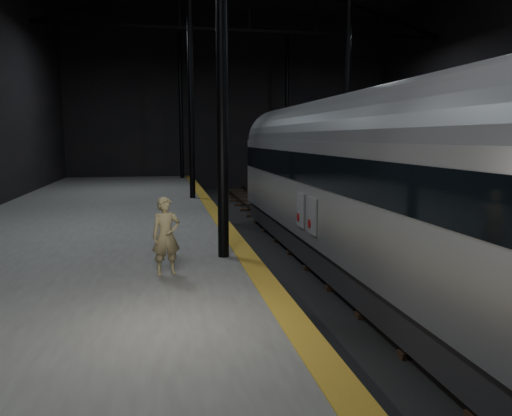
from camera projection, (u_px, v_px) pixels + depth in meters
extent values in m
plane|color=black|center=(322.00, 253.00, 16.74)|extent=(44.00, 44.00, 0.00)
cube|color=#4C4C4A|center=(88.00, 247.00, 15.29)|extent=(9.00, 43.80, 1.00)
cube|color=olive|center=(225.00, 227.00, 16.00)|extent=(0.50, 43.80, 0.01)
cube|color=#3F3328|center=(301.00, 249.00, 16.58)|extent=(0.08, 43.00, 0.14)
cube|color=#3F3328|center=(342.00, 247.00, 16.85)|extent=(0.08, 43.00, 0.14)
cube|color=black|center=(322.00, 251.00, 16.73)|extent=(2.40, 42.00, 0.12)
cylinder|color=black|center=(222.00, 41.00, 11.31)|extent=(0.26, 0.26, 10.00)
cylinder|color=black|center=(191.00, 90.00, 22.98)|extent=(0.26, 0.26, 10.00)
cylinder|color=black|center=(347.00, 93.00, 24.38)|extent=(0.26, 0.26, 10.00)
cylinder|color=black|center=(181.00, 106.00, 34.66)|extent=(0.26, 0.26, 10.00)
cylinder|color=black|center=(287.00, 107.00, 36.06)|extent=(0.26, 0.26, 10.00)
cube|color=black|center=(249.00, 31.00, 28.96)|extent=(23.60, 0.15, 0.18)
cube|color=#A9ACB1|center=(349.00, 190.00, 14.12)|extent=(2.68, 18.48, 2.77)
cube|color=black|center=(348.00, 250.00, 14.36)|extent=(2.45, 18.11, 0.79)
cube|color=black|center=(350.00, 167.00, 14.03)|extent=(2.73, 18.20, 0.83)
cylinder|color=slate|center=(351.00, 141.00, 13.93)|extent=(2.63, 18.29, 2.63)
cube|color=black|center=(492.00, 358.00, 8.12)|extent=(1.66, 2.03, 0.32)
cube|color=black|center=(291.00, 224.00, 20.70)|extent=(1.66, 2.03, 0.32)
cube|color=silver|center=(312.00, 216.00, 13.05)|extent=(0.04, 0.69, 0.97)
cube|color=silver|center=(301.00, 210.00, 14.13)|extent=(0.04, 0.69, 0.97)
cylinder|color=maroon|center=(309.00, 224.00, 13.24)|extent=(0.03, 0.24, 0.24)
cylinder|color=maroon|center=(298.00, 217.00, 14.32)|extent=(0.03, 0.24, 0.24)
imported|color=#928359|center=(166.00, 236.00, 10.32)|extent=(0.67, 0.51, 1.63)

